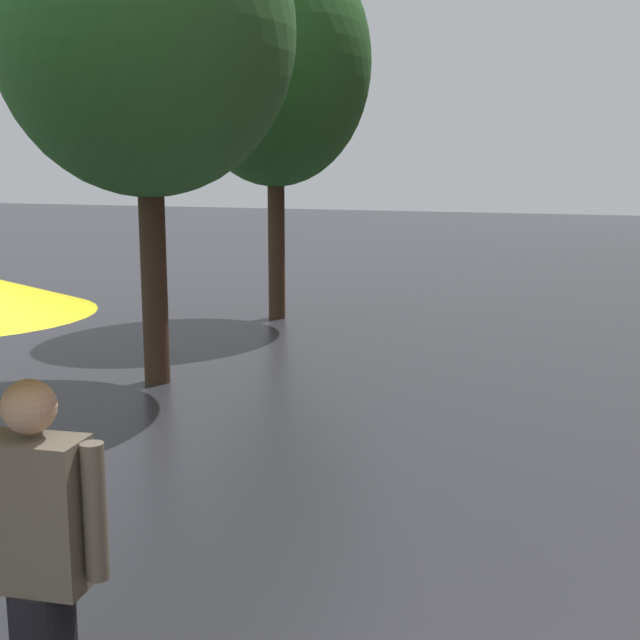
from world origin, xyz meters
name	(u,v)px	position (x,y,z in m)	size (l,w,h in m)	color
street_tree_1	(145,33)	(-3.17, 6.33, 3.75)	(3.16, 3.16, 5.48)	#473323
street_tree_2	(275,63)	(-3.43, 10.47, 3.89)	(2.91, 2.91, 5.76)	#473323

